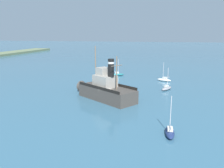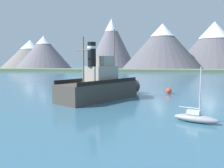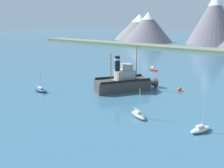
{
  "view_description": "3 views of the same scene",
  "coord_description": "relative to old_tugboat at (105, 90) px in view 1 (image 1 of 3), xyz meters",
  "views": [
    {
      "loc": [
        -40.53,
        -11.27,
        12.33
      ],
      "look_at": [
        1.6,
        -0.9,
        2.96
      ],
      "focal_mm": 38.0,
      "sensor_mm": 36.0,
      "label": 1
    },
    {
      "loc": [
        6.89,
        -31.88,
        5.44
      ],
      "look_at": [
        2.84,
        2.06,
        1.98
      ],
      "focal_mm": 38.0,
      "sensor_mm": 36.0,
      "label": 2
    },
    {
      "loc": [
        29.82,
        -41.92,
        15.4
      ],
      "look_at": [
        -0.43,
        -1.68,
        1.61
      ],
      "focal_mm": 38.0,
      "sensor_mm": 36.0,
      "label": 3
    }
  ],
  "objects": [
    {
      "name": "ground_plane",
      "position": [
        -1.53,
        -0.52,
        -1.83
      ],
      "size": [
        600.0,
        600.0,
        0.0
      ],
      "primitive_type": "plane",
      "color": "#38667F"
    },
    {
      "name": "sailboat_grey",
      "position": [
        10.22,
        -11.36,
        -1.4
      ],
      "size": [
        3.89,
        2.69,
        4.9
      ],
      "color": "gray",
      "rests_on": "ground"
    },
    {
      "name": "mooring_buoy",
      "position": [
        10.04,
        6.79,
        -1.38
      ],
      "size": [
        0.9,
        0.9,
        0.9
      ],
      "primitive_type": "sphere",
      "color": "red",
      "rests_on": "ground"
    },
    {
      "name": "sailboat_white",
      "position": [
        19.94,
        -10.51,
        -1.4
      ],
      "size": [
        2.53,
        3.92,
        4.9
      ],
      "color": "white",
      "rests_on": "ground"
    },
    {
      "name": "sailboat_teal",
      "position": [
        24.99,
        3.04,
        -1.4
      ],
      "size": [
        2.82,
        3.85,
        4.9
      ],
      "color": "#23757A",
      "rests_on": "ground"
    },
    {
      "name": "sailboat_navy",
      "position": [
        -13.91,
        -12.2,
        -1.4
      ],
      "size": [
        3.87,
        1.35,
        4.9
      ],
      "color": "navy",
      "rests_on": "ground"
    },
    {
      "name": "old_tugboat",
      "position": [
        0.0,
        0.0,
        0.0
      ],
      "size": [
        10.87,
        13.82,
        9.9
      ],
      "color": "#423D38",
      "rests_on": "ground"
    }
  ]
}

